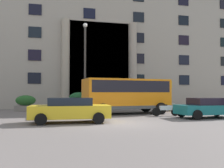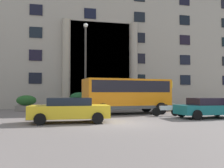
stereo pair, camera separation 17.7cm
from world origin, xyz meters
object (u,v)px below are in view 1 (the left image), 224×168
(hedge_planter_far_west, at_px, (133,102))
(scooter_by_planter, at_px, (165,110))
(motorcycle_far_end, at_px, (63,111))
(lamppost_plaza_centre, at_px, (85,60))
(parked_estate_mid, at_px, (208,107))
(hedge_planter_entrance_right, at_px, (26,103))
(parked_sedan_second, at_px, (70,110))
(orange_minibus, at_px, (127,93))
(hedge_planter_east, at_px, (79,101))
(bus_stop_sign, at_px, (170,93))

(hedge_planter_far_west, relative_size, scooter_by_planter, 1.09)
(motorcycle_far_end, distance_m, lamppost_plaza_centre, 7.25)
(parked_estate_mid, height_order, scooter_by_planter, parked_estate_mid)
(lamppost_plaza_centre, bearing_deg, parked_estate_mid, -45.83)
(hedge_planter_entrance_right, height_order, parked_sedan_second, hedge_planter_entrance_right)
(parked_sedan_second, bearing_deg, scooter_by_planter, 21.29)
(scooter_by_planter, bearing_deg, parked_estate_mid, -35.12)
(hedge_planter_entrance_right, distance_m, motorcycle_far_end, 7.55)
(orange_minibus, distance_m, hedge_planter_far_west, 5.79)
(scooter_by_planter, bearing_deg, orange_minibus, 139.60)
(hedge_planter_entrance_right, bearing_deg, motorcycle_far_end, -65.56)
(lamppost_plaza_centre, bearing_deg, hedge_planter_entrance_right, 165.87)
(hedge_planter_entrance_right, bearing_deg, hedge_planter_far_west, 3.12)
(hedge_planter_far_west, bearing_deg, hedge_planter_east, 179.19)
(bus_stop_sign, height_order, lamppost_plaza_centre, lamppost_plaza_centre)
(hedge_planter_east, relative_size, motorcycle_far_end, 1.02)
(hedge_planter_far_west, relative_size, lamppost_plaza_centre, 0.27)
(bus_stop_sign, bearing_deg, orange_minibus, -157.09)
(hedge_planter_far_west, distance_m, scooter_by_planter, 7.53)
(parked_sedan_second, bearing_deg, motorcycle_far_end, 100.38)
(parked_estate_mid, bearing_deg, bus_stop_sign, 86.67)
(hedge_planter_east, bearing_deg, motorcycle_far_end, -103.08)
(hedge_planter_entrance_right, distance_m, parked_sedan_second, 9.95)
(scooter_by_planter, bearing_deg, hedge_planter_east, 130.87)
(lamppost_plaza_centre, bearing_deg, hedge_planter_east, 99.74)
(hedge_planter_far_west, bearing_deg, lamppost_plaza_centre, -160.02)
(scooter_by_planter, distance_m, lamppost_plaza_centre, 8.68)
(orange_minibus, relative_size, motorcycle_far_end, 3.42)
(scooter_by_planter, relative_size, lamppost_plaza_centre, 0.25)
(hedge_planter_entrance_right, xyz_separation_m, parked_sedan_second, (3.47, -9.32, 0.03))
(lamppost_plaza_centre, bearing_deg, parked_sedan_second, -102.16)
(motorcycle_far_end, xyz_separation_m, scooter_by_planter, (7.19, -0.09, -0.00))
(hedge_planter_far_west, bearing_deg, orange_minibus, -113.16)
(hedge_planter_entrance_right, bearing_deg, hedge_planter_east, 7.51)
(motorcycle_far_end, relative_size, lamppost_plaza_centre, 0.25)
(parked_sedan_second, xyz_separation_m, parked_estate_mid, (9.00, 0.52, -0.04))
(bus_stop_sign, bearing_deg, parked_sedan_second, -144.61)
(hedge_planter_east, height_order, lamppost_plaza_centre, lamppost_plaza_centre)
(scooter_by_planter, bearing_deg, hedge_planter_far_west, 94.95)
(bus_stop_sign, height_order, scooter_by_planter, bus_stop_sign)
(hedge_planter_east, height_order, parked_sedan_second, hedge_planter_east)
(motorcycle_far_end, distance_m, scooter_by_planter, 7.19)
(hedge_planter_east, xyz_separation_m, hedge_planter_entrance_right, (-4.86, -0.64, -0.13))
(bus_stop_sign, distance_m, hedge_planter_east, 8.61)
(bus_stop_sign, xyz_separation_m, lamppost_plaza_centre, (-7.54, 1.42, 2.94))
(bus_stop_sign, relative_size, hedge_planter_far_west, 1.24)
(orange_minibus, xyz_separation_m, bus_stop_sign, (4.64, 1.96, 0.05))
(hedge_planter_entrance_right, bearing_deg, lamppost_plaza_centre, -14.13)
(orange_minibus, relative_size, hedge_planter_east, 3.36)
(parked_estate_mid, relative_size, scooter_by_planter, 2.04)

